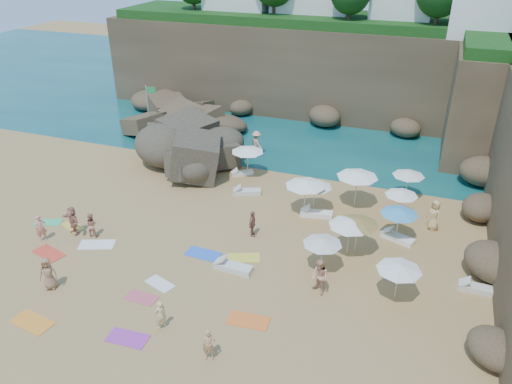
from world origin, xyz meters
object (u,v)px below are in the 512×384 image
(person_stand_3, at_px, (252,224))
(person_stand_5, at_px, (213,168))
(parasol_0, at_px, (248,149))
(person_stand_4, at_px, (434,215))
(rock_outcrop, at_px, (188,162))
(parasol_2, at_px, (409,173))
(person_stand_1, at_px, (91,225))
(parasol_1, at_px, (305,183))
(person_stand_6, at_px, (161,315))
(person_stand_2, at_px, (257,143))
(lounger_0, at_px, (242,173))
(flag_pole, at_px, (149,104))
(person_stand_0, at_px, (41,228))

(person_stand_3, relative_size, person_stand_5, 1.04)
(person_stand_5, bearing_deg, person_stand_3, -79.22)
(parasol_0, bearing_deg, person_stand_4, -13.26)
(rock_outcrop, bearing_deg, parasol_2, -0.65)
(person_stand_1, xyz_separation_m, person_stand_5, (3.31, 9.25, 0.03))
(parasol_1, xyz_separation_m, person_stand_6, (-3.25, -11.78, -1.40))
(parasol_2, bearing_deg, parasol_1, -143.09)
(person_stand_3, height_order, person_stand_5, person_stand_3)
(parasol_0, xyz_separation_m, person_stand_2, (-0.68, 3.67, -1.03))
(parasol_2, bearing_deg, person_stand_2, 164.05)
(parasol_0, bearing_deg, rock_outcrop, 173.72)
(person_stand_5, xyz_separation_m, person_stand_6, (4.12, -14.43, -0.03))
(person_stand_3, bearing_deg, lounger_0, 23.54)
(rock_outcrop, bearing_deg, parasol_1, -23.46)
(person_stand_5, distance_m, person_stand_6, 15.01)
(parasol_1, relative_size, person_stand_3, 1.55)
(person_stand_2, bearing_deg, person_stand_3, 146.71)
(person_stand_4, bearing_deg, person_stand_2, -163.42)
(parasol_0, relative_size, parasol_1, 0.94)
(person_stand_3, height_order, person_stand_4, person_stand_4)
(rock_outcrop, relative_size, flag_pole, 1.83)
(parasol_0, height_order, person_stand_4, parasol_0)
(parasol_0, bearing_deg, person_stand_6, -82.86)
(person_stand_6, bearing_deg, person_stand_1, -93.12)
(person_stand_4, height_order, person_stand_6, person_stand_4)
(person_stand_1, height_order, person_stand_5, person_stand_5)
(parasol_2, relative_size, person_stand_1, 1.40)
(person_stand_0, bearing_deg, person_stand_1, -21.52)
(person_stand_1, bearing_deg, parasol_2, -156.68)
(parasol_2, distance_m, person_stand_1, 19.66)
(parasol_1, distance_m, person_stand_0, 15.32)
(parasol_1, xyz_separation_m, person_stand_5, (-7.37, 2.65, -1.37))
(parasol_1, height_order, person_stand_6, parasol_1)
(flag_pole, distance_m, parasol_0, 11.11)
(parasol_2, xyz_separation_m, person_stand_4, (1.84, -3.37, -0.84))
(rock_outcrop, distance_m, person_stand_6, 17.66)
(flag_pole, relative_size, person_stand_1, 3.04)
(flag_pole, distance_m, person_stand_2, 9.78)
(person_stand_4, bearing_deg, person_stand_5, -143.70)
(person_stand_4, height_order, person_stand_5, person_stand_4)
(parasol_1, distance_m, person_stand_2, 9.65)
(parasol_2, xyz_separation_m, person_stand_0, (-18.71, -12.18, -0.99))
(flag_pole, distance_m, parasol_2, 21.51)
(parasol_1, distance_m, person_stand_3, 4.23)
(person_stand_5, relative_size, person_stand_6, 1.04)
(person_stand_1, height_order, person_stand_2, person_stand_2)
(person_stand_1, bearing_deg, person_stand_5, -119.96)
(person_stand_3, relative_size, person_stand_6, 1.09)
(person_stand_1, relative_size, person_stand_5, 0.96)
(lounger_0, bearing_deg, person_stand_0, -156.84)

